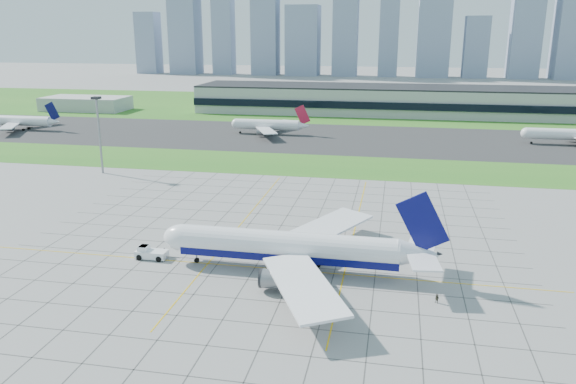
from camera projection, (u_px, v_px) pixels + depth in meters
name	position (u px, v px, depth m)	size (l,w,h in m)	color
ground	(258.00, 263.00, 115.22)	(1400.00, 1400.00, 0.00)	gray
grass_median	(319.00, 165.00, 200.18)	(700.00, 35.00, 0.04)	#296D1F
asphalt_taxiway	(336.00, 138.00, 252.10)	(700.00, 75.00, 0.04)	#383838
grass_far	(355.00, 107.00, 355.94)	(700.00, 145.00, 0.04)	#296D1F
apron_markings	(271.00, 244.00, 125.61)	(120.00, 130.00, 0.03)	#474744
terminal	(421.00, 101.00, 322.72)	(260.00, 43.00, 15.80)	#B7B7B2
service_block	(86.00, 104.00, 341.74)	(50.00, 25.00, 8.00)	#B7B7B2
light_mast	(99.00, 125.00, 185.00)	(2.50, 2.50, 25.60)	gray
city_skyline	(368.00, 19.00, 591.52)	(523.00, 32.40, 160.00)	#7E8DA5
airliner	(290.00, 247.00, 110.58)	(56.71, 57.50, 17.86)	white
pushback_tug	(150.00, 253.00, 117.61)	(9.59, 3.43, 2.67)	white
crew_near	(165.00, 252.00, 118.93)	(0.66, 0.43, 1.81)	black
crew_far	(437.00, 299.00, 98.10)	(0.82, 0.64, 1.69)	#28271B
distant_jet_0	(21.00, 121.00, 272.03)	(37.66, 42.66, 14.08)	white
distant_jet_1	(269.00, 125.00, 260.27)	(35.04, 42.66, 14.08)	white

